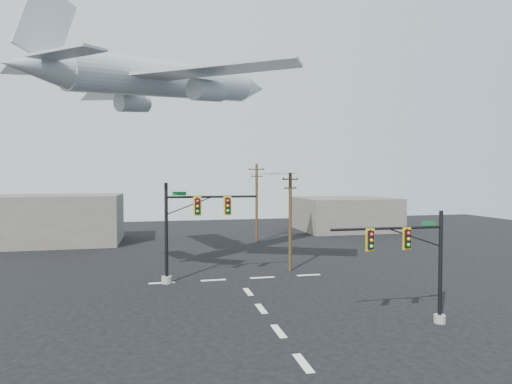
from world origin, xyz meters
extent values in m
plane|color=black|center=(0.00, 0.00, 0.00)|extent=(120.00, 120.00, 0.00)
cube|color=white|center=(0.00, -4.00, 0.01)|extent=(0.40, 2.00, 0.01)
cube|color=white|center=(0.00, 0.00, 0.01)|extent=(0.40, 2.00, 0.01)
cube|color=white|center=(0.00, 4.00, 0.01)|extent=(0.40, 2.00, 0.01)
cube|color=white|center=(0.00, 8.00, 0.01)|extent=(0.40, 2.00, 0.01)
cube|color=white|center=(-6.00, 12.00, 0.01)|extent=(2.00, 0.40, 0.01)
cube|color=white|center=(-2.00, 12.00, 0.01)|extent=(2.00, 0.40, 0.01)
cube|color=white|center=(2.00, 12.00, 0.01)|extent=(2.00, 0.40, 0.01)
cube|color=white|center=(6.00, 12.00, 0.01)|extent=(2.00, 0.40, 0.01)
cylinder|color=gray|center=(9.21, -0.73, 0.23)|extent=(0.63, 0.63, 0.45)
cylinder|color=black|center=(9.21, -0.73, 3.17)|extent=(0.22, 0.22, 6.34)
cylinder|color=black|center=(5.92, -0.73, 5.43)|extent=(6.58, 0.14, 0.14)
cylinder|color=black|center=(7.56, -0.73, 4.89)|extent=(3.47, 0.07, 0.07)
cube|color=black|center=(7.01, -0.87, 4.86)|extent=(0.31, 0.27, 1.00)
cube|color=gold|center=(7.01, -0.85, 4.86)|extent=(0.50, 0.04, 1.22)
sphere|color=#FE0E37|center=(7.01, -1.02, 5.18)|extent=(0.18, 0.18, 0.18)
sphere|color=orange|center=(7.01, -1.02, 4.86)|extent=(0.18, 0.18, 0.18)
sphere|color=#0CC23F|center=(7.01, -1.02, 4.55)|extent=(0.18, 0.18, 0.18)
cube|color=black|center=(4.82, -0.87, 4.86)|extent=(0.31, 0.27, 1.00)
cube|color=gold|center=(4.82, -0.85, 4.86)|extent=(0.50, 0.04, 1.22)
sphere|color=#FE0E37|center=(4.82, -1.02, 5.18)|extent=(0.18, 0.18, 0.18)
sphere|color=orange|center=(4.82, -1.02, 4.86)|extent=(0.18, 0.18, 0.18)
sphere|color=#0CC23F|center=(4.82, -1.02, 4.55)|extent=(0.18, 0.18, 0.18)
cube|color=#0C5524|center=(8.39, -0.79, 5.66)|extent=(0.86, 0.04, 0.24)
cylinder|color=gray|center=(-5.64, 11.80, 0.28)|extent=(0.78, 0.78, 0.56)
cylinder|color=black|center=(-5.64, 11.80, 3.89)|extent=(0.27, 0.27, 7.77)
cylinder|color=black|center=(-2.09, 11.80, 6.66)|extent=(7.10, 0.18, 0.18)
cylinder|color=black|center=(-3.86, 11.80, 6.00)|extent=(3.79, 0.09, 0.09)
cube|color=black|center=(-3.27, 11.63, 5.96)|extent=(0.38, 0.33, 1.22)
cube|color=gold|center=(-3.27, 11.66, 5.96)|extent=(0.61, 0.04, 1.50)
sphere|color=#FE0E37|center=(-3.27, 11.45, 6.35)|extent=(0.22, 0.22, 0.22)
sphere|color=orange|center=(-3.27, 11.45, 5.96)|extent=(0.22, 0.22, 0.22)
sphere|color=#0CC23F|center=(-3.27, 11.45, 5.58)|extent=(0.22, 0.22, 0.22)
cube|color=black|center=(-0.91, 11.63, 5.96)|extent=(0.38, 0.33, 1.22)
cube|color=gold|center=(-0.91, 11.66, 5.96)|extent=(0.61, 0.04, 1.50)
sphere|color=#FE0E37|center=(-0.91, 11.45, 6.35)|extent=(0.22, 0.22, 0.22)
sphere|color=orange|center=(-0.91, 11.45, 5.96)|extent=(0.22, 0.22, 0.22)
sphere|color=#0CC23F|center=(-0.91, 11.45, 5.58)|extent=(0.22, 0.22, 0.22)
cube|color=#0C5524|center=(-4.64, 11.73, 6.94)|extent=(1.06, 0.04, 0.29)
cylinder|color=#47321E|center=(4.98, 13.92, 4.30)|extent=(0.29, 0.29, 8.60)
cube|color=#47321E|center=(4.98, 13.92, 8.02)|extent=(1.63, 0.78, 0.11)
cube|color=#47321E|center=(4.98, 13.92, 7.26)|extent=(1.27, 0.63, 0.11)
cylinder|color=black|center=(4.27, 13.62, 8.12)|extent=(0.10, 0.10, 0.11)
cylinder|color=black|center=(4.98, 13.92, 8.12)|extent=(0.10, 0.10, 0.11)
cylinder|color=black|center=(5.68, 14.22, 8.12)|extent=(0.10, 0.10, 0.11)
cylinder|color=#47321E|center=(5.86, 30.98, 4.93)|extent=(0.33, 0.33, 9.85)
cube|color=#47321E|center=(5.86, 30.98, 9.19)|extent=(1.95, 0.68, 0.13)
cube|color=#47321E|center=(5.86, 30.98, 8.30)|extent=(1.53, 0.56, 0.13)
cylinder|color=black|center=(5.01, 31.22, 9.30)|extent=(0.11, 0.11, 0.13)
cylinder|color=black|center=(5.86, 30.98, 9.30)|extent=(0.11, 0.11, 0.13)
cylinder|color=black|center=(6.71, 30.73, 9.30)|extent=(0.11, 0.11, 0.13)
cylinder|color=black|center=(4.59, 22.45, 8.56)|extent=(0.79, 17.06, 0.03)
cylinder|color=black|center=(6.24, 22.45, 8.56)|extent=(1.03, 17.06, 0.03)
cylinder|color=#A5AAB0|center=(-5.20, 14.71, 16.28)|extent=(15.94, 14.07, 4.77)
cone|color=#A5AAB0|center=(3.26, 21.84, 17.44)|extent=(5.17, 5.00, 3.29)
cone|color=#A5AAB0|center=(-13.66, 7.58, 15.13)|extent=(4.96, 4.76, 3.01)
cube|color=#A5AAB0|center=(-10.30, 18.85, 15.88)|extent=(6.99, 12.39, 0.65)
cube|color=#A5AAB0|center=(-1.98, 8.98, 15.88)|extent=(12.36, 8.63, 0.65)
cylinder|color=#A5AAB0|center=(-8.38, 17.93, 14.79)|extent=(3.37, 3.20, 1.92)
cylinder|color=#A5AAB0|center=(-2.56, 11.03, 14.79)|extent=(3.37, 3.20, 1.92)
cube|color=#A5AAB0|center=(-13.11, 8.04, 17.93)|extent=(3.36, 2.88, 5.21)
cube|color=#A5AAB0|center=(-15.17, 10.09, 15.54)|extent=(3.72, 4.93, 0.37)
cube|color=#A5AAB0|center=(-11.44, 5.67, 15.54)|extent=(4.84, 4.22, 0.37)
cube|color=#68625B|center=(-20.00, 35.00, 3.00)|extent=(18.00, 10.00, 6.00)
cube|color=#68625B|center=(22.00, 40.00, 2.50)|extent=(14.00, 12.00, 5.00)
camera|label=1|loc=(-6.13, -21.64, 8.21)|focal=30.00mm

